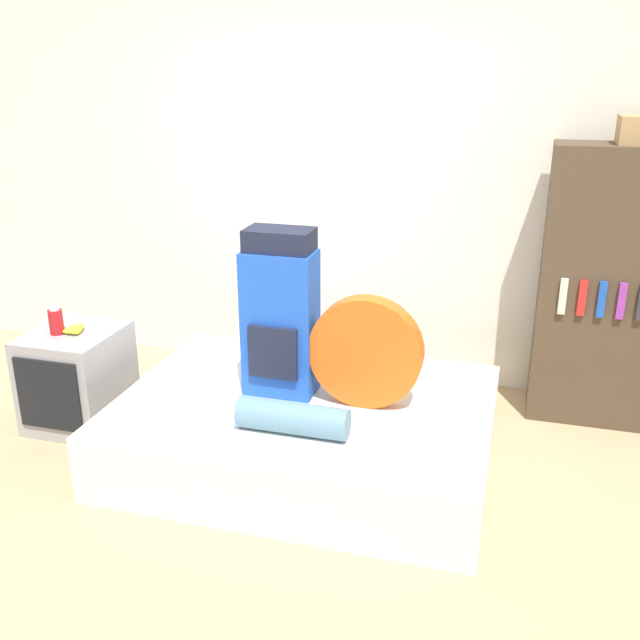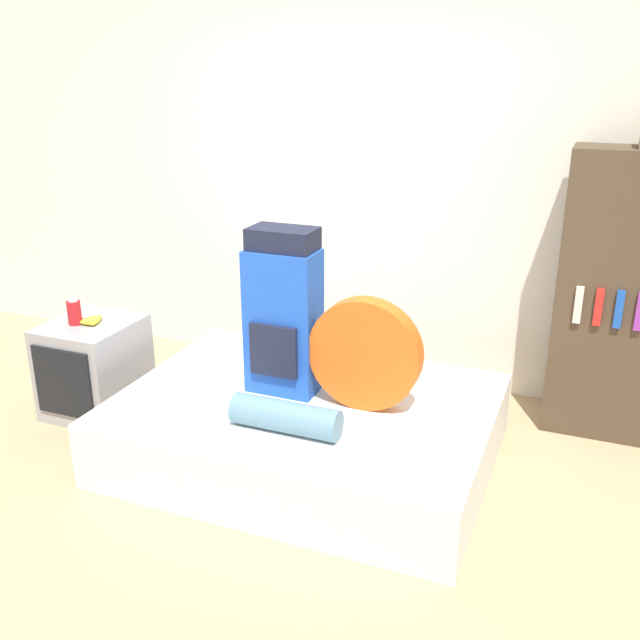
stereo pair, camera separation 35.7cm
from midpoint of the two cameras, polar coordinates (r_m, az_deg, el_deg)
ground_plane at (r=3.55m, az=-3.48°, el=-14.88°), size 16.00×16.00×0.00m
wall_back at (r=4.65m, az=5.84°, el=10.93°), size 8.00×0.05×2.60m
bed at (r=3.85m, az=1.59°, el=-8.69°), size 1.93×1.43×0.36m
backpack at (r=3.71m, az=-0.23°, el=0.43°), size 0.37×0.26×0.89m
tent_bag at (r=3.59m, az=6.49°, el=-2.77°), size 0.58×0.11×0.58m
sleeping_roll at (r=3.42m, az=0.23°, el=-7.81°), size 0.54×0.15×0.15m
television at (r=4.47m, az=-15.46°, el=-3.71°), size 0.49×0.56×0.57m
canister at (r=4.35m, az=-16.88°, el=0.58°), size 0.08×0.08×0.16m
banana_bunch at (r=4.35m, az=-15.47°, el=-0.05°), size 0.12×0.15×0.04m
bookshelf at (r=4.31m, az=25.74°, el=1.52°), size 0.76×0.36×1.61m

